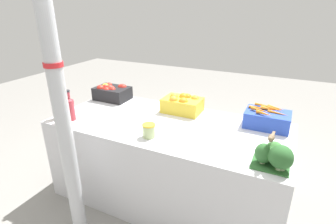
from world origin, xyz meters
TOP-DOWN VIEW (x-y plane):
  - ground_plane at (0.00, 0.00)m, footprint 10.00×10.00m
  - market_table at (0.00, 0.00)m, footprint 1.95×0.89m
  - support_pole at (-0.44, -0.67)m, footprint 0.12×0.12m
  - apple_crate at (-0.78, 0.28)m, footprint 0.34×0.24m
  - orange_crate at (0.01, 0.28)m, footprint 0.34×0.24m
  - carrot_crate at (0.74, 0.29)m, footprint 0.34×0.25m
  - broccoli_pile at (0.86, -0.30)m, footprint 0.23×0.20m
  - juice_bottle_amber at (-0.89, -0.29)m, footprint 0.07×0.07m
  - juice_bottle_ruby at (-0.78, -0.29)m, footprint 0.08×0.08m
  - pickle_jar at (-0.02, -0.28)m, footprint 0.10×0.10m
  - sparrow_bird at (0.81, -0.30)m, footprint 0.04×0.14m

SIDE VIEW (x-z plane):
  - ground_plane at x=0.00m, z-range 0.00..0.00m
  - market_table at x=0.00m, z-range 0.00..0.74m
  - pickle_jar at x=-0.02m, z-range 0.74..0.85m
  - carrot_crate at x=0.74m, z-range 0.73..0.89m
  - orange_crate at x=0.01m, z-range 0.74..0.90m
  - apple_crate at x=-0.78m, z-range 0.74..0.90m
  - broccoli_pile at x=0.86m, z-range 0.74..0.91m
  - juice_bottle_ruby at x=-0.78m, z-range 0.72..0.98m
  - juice_bottle_amber at x=-0.89m, z-range 0.72..1.00m
  - sparrow_bird at x=0.81m, z-range 0.91..0.96m
  - support_pole at x=-0.44m, z-range 0.00..2.41m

